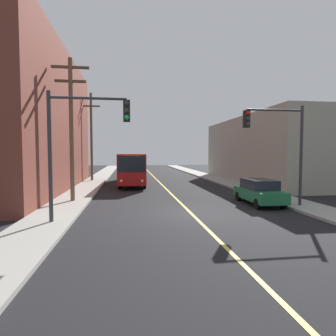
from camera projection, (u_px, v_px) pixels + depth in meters
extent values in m
plane|color=black|center=(191.00, 213.00, 15.49)|extent=(120.00, 120.00, 0.00)
cube|color=gray|center=(84.00, 190.00, 24.38)|extent=(2.50, 90.00, 0.15)
cube|color=gray|center=(243.00, 187.00, 26.37)|extent=(2.50, 90.00, 0.15)
cube|color=#D8CC4C|center=(161.00, 183.00, 30.32)|extent=(0.16, 60.00, 0.01)
cube|color=brown|center=(9.00, 121.00, 23.81)|extent=(10.00, 22.28, 12.01)
cube|color=black|center=(70.00, 172.00, 24.73)|extent=(0.06, 15.60, 1.30)
cube|color=black|center=(69.00, 136.00, 24.56)|extent=(0.06, 15.60, 1.30)
cube|color=black|center=(69.00, 99.00, 24.38)|extent=(0.06, 15.60, 1.30)
cube|color=gray|center=(284.00, 150.00, 32.50)|extent=(12.00, 21.29, 7.24)
cube|color=black|center=(235.00, 168.00, 31.80)|extent=(0.06, 14.90, 1.30)
cube|color=black|center=(235.00, 140.00, 31.62)|extent=(0.06, 14.90, 1.30)
cube|color=maroon|center=(133.00, 167.00, 30.05)|extent=(2.98, 12.08, 2.75)
cube|color=black|center=(132.00, 164.00, 24.08)|extent=(2.35, 0.16, 1.40)
cube|color=black|center=(134.00, 160.00, 35.95)|extent=(2.30, 0.16, 1.10)
cube|color=black|center=(121.00, 162.00, 29.89)|extent=(0.43, 10.20, 1.10)
cube|color=black|center=(145.00, 162.00, 30.15)|extent=(0.43, 10.20, 1.10)
cube|color=orange|center=(132.00, 157.00, 24.06)|extent=(1.79, 0.12, 0.30)
sphere|color=#F9D872|center=(121.00, 181.00, 24.03)|extent=(0.24, 0.24, 0.24)
sphere|color=#F9D872|center=(142.00, 181.00, 24.21)|extent=(0.24, 0.24, 0.24)
cylinder|color=black|center=(120.00, 183.00, 25.83)|extent=(0.34, 1.01, 1.00)
cylinder|color=black|center=(144.00, 183.00, 26.06)|extent=(0.34, 1.01, 1.00)
cylinder|color=black|center=(124.00, 176.00, 33.48)|extent=(0.34, 1.01, 1.00)
cylinder|color=black|center=(143.00, 176.00, 33.71)|extent=(0.34, 1.01, 1.00)
cube|color=#196038|center=(259.00, 194.00, 18.09)|extent=(1.84, 4.42, 0.70)
cube|color=black|center=(259.00, 184.00, 18.05)|extent=(1.65, 2.48, 0.60)
cylinder|color=black|center=(257.00, 204.00, 16.52)|extent=(0.23, 0.64, 0.64)
cylinder|color=black|center=(283.00, 203.00, 16.72)|extent=(0.23, 0.64, 0.64)
cylinder|color=black|center=(238.00, 196.00, 19.49)|extent=(0.23, 0.64, 0.64)
cylinder|color=black|center=(260.00, 196.00, 19.69)|extent=(0.23, 0.64, 0.64)
cylinder|color=brown|center=(71.00, 130.00, 18.47)|extent=(0.28, 0.28, 9.35)
cube|color=#4C3D2D|center=(70.00, 67.00, 18.24)|extent=(2.40, 0.16, 0.16)
cube|color=#4C3D2D|center=(71.00, 81.00, 18.29)|extent=(2.00, 0.16, 0.16)
cylinder|color=brown|center=(91.00, 137.00, 32.25)|extent=(0.28, 0.28, 10.02)
cube|color=#4C3D2D|center=(91.00, 98.00, 32.01)|extent=(2.40, 0.16, 0.16)
cube|color=#4C3D2D|center=(91.00, 106.00, 32.06)|extent=(2.00, 0.16, 0.16)
cylinder|color=#2D2D33|center=(50.00, 157.00, 12.83)|extent=(0.18, 0.18, 6.00)
cylinder|color=#2D2D33|center=(88.00, 98.00, 12.92)|extent=(3.50, 0.12, 0.12)
cube|color=black|center=(127.00, 111.00, 13.19)|extent=(0.32, 0.36, 1.00)
sphere|color=#2D2D2D|center=(127.00, 103.00, 12.99)|extent=(0.22, 0.22, 0.22)
sphere|color=#2D2D2D|center=(127.00, 110.00, 13.01)|extent=(0.22, 0.22, 0.22)
sphere|color=green|center=(127.00, 117.00, 13.02)|extent=(0.22, 0.22, 0.22)
cylinder|color=#2D2D33|center=(301.00, 156.00, 16.91)|extent=(0.18, 0.18, 6.00)
cylinder|color=#2D2D33|center=(275.00, 110.00, 16.53)|extent=(3.50, 0.12, 0.12)
cube|color=black|center=(247.00, 119.00, 16.32)|extent=(0.32, 0.36, 1.00)
sphere|color=red|center=(248.00, 113.00, 16.11)|extent=(0.22, 0.22, 0.22)
sphere|color=#2D2D2D|center=(248.00, 119.00, 16.13)|extent=(0.22, 0.22, 0.22)
sphere|color=#2D2D2D|center=(248.00, 124.00, 16.15)|extent=(0.22, 0.22, 0.22)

